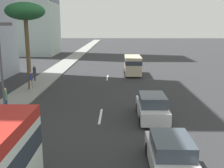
% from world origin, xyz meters
% --- Properties ---
extents(ground_plane, '(198.00, 198.00, 0.00)m').
position_xyz_m(ground_plane, '(31.50, 0.00, 0.00)').
color(ground_plane, '#2D2D30').
extents(sidewalk_right, '(162.00, 2.78, 0.15)m').
position_xyz_m(sidewalk_right, '(31.50, 7.31, 0.07)').
color(sidewalk_right, gray).
rests_on(sidewalk_right, ground_plane).
extents(lane_stripe_mid, '(3.20, 0.16, 0.01)m').
position_xyz_m(lane_stripe_mid, '(14.15, 0.00, 0.01)').
color(lane_stripe_mid, silver).
rests_on(lane_stripe_mid, ground_plane).
extents(lane_stripe_far, '(3.20, 0.16, 0.01)m').
position_xyz_m(lane_stripe_far, '(28.17, 0.00, 0.01)').
color(lane_stripe_far, silver).
rests_on(lane_stripe_far, ground_plane).
extents(van_second, '(4.68, 2.15, 2.42)m').
position_xyz_m(van_second, '(30.10, -3.17, 1.38)').
color(van_second, beige).
rests_on(van_second, ground_plane).
extents(car_third, '(4.45, 1.92, 1.72)m').
position_xyz_m(car_third, '(13.74, -3.54, 0.81)').
color(car_third, silver).
rests_on(car_third, ground_plane).
extents(car_fourth, '(4.14, 1.87, 1.58)m').
position_xyz_m(car_fourth, '(7.09, -3.50, 0.75)').
color(car_fourth, silver).
rests_on(car_fourth, ground_plane).
extents(pedestrian_near_lamp, '(0.37, 0.30, 1.76)m').
position_xyz_m(pedestrian_near_lamp, '(21.66, 7.27, 1.13)').
color(pedestrian_near_lamp, beige).
rests_on(pedestrian_near_lamp, sidewalk_right).
extents(pedestrian_mid_block, '(0.30, 0.35, 1.73)m').
position_xyz_m(pedestrian_mid_block, '(25.68, 8.11, 1.11)').
color(pedestrian_mid_block, '#333338').
rests_on(pedestrian_mid_block, sidewalk_right).
extents(pedestrian_by_tree, '(0.37, 0.30, 1.71)m').
position_xyz_m(pedestrian_by_tree, '(14.81, 6.91, 1.10)').
color(pedestrian_by_tree, navy).
rests_on(pedestrian_by_tree, sidewalk_right).
extents(palm_tree, '(3.64, 3.64, 8.20)m').
position_xyz_m(palm_tree, '(21.71, 7.37, 7.36)').
color(palm_tree, brown).
rests_on(palm_tree, sidewalk_right).
extents(street_lamp, '(0.24, 0.97, 6.33)m').
position_xyz_m(street_lamp, '(13.20, 6.21, 4.09)').
color(street_lamp, '#4C4C51').
rests_on(street_lamp, sidewalk_right).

